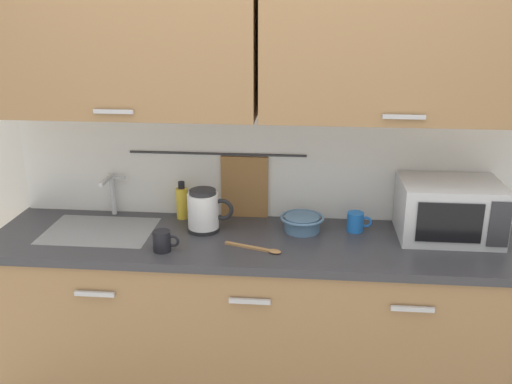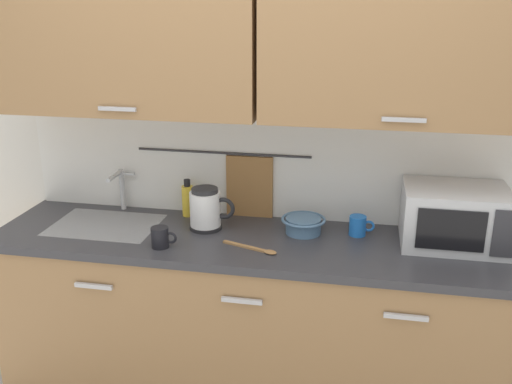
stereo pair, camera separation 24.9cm
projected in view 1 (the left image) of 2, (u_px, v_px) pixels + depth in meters
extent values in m
cube|color=#997047|center=(256.00, 325.00, 2.85)|extent=(2.50, 0.60, 0.86)
cube|color=#B7B7BC|center=(95.00, 294.00, 2.51)|extent=(0.18, 0.02, 0.02)
cube|color=#B7B7BC|center=(250.00, 301.00, 2.45)|extent=(0.18, 0.02, 0.02)
cube|color=#B7B7BC|center=(413.00, 309.00, 2.39)|extent=(0.18, 0.02, 0.02)
cube|color=#333338|center=(256.00, 242.00, 2.70)|extent=(2.53, 0.63, 0.04)
cube|color=#9EA0A5|center=(100.00, 239.00, 2.80)|extent=(0.52, 0.38, 0.09)
cube|color=silver|center=(262.00, 149.00, 2.89)|extent=(3.70, 0.06, 2.50)
cube|color=silver|center=(262.00, 165.00, 2.88)|extent=(2.50, 0.01, 0.55)
cube|color=#997047|center=(121.00, 39.00, 2.59)|extent=(1.24, 0.33, 0.70)
cube|color=#B7B7BC|center=(113.00, 111.00, 2.52)|extent=(0.18, 0.01, 0.02)
cube|color=#997047|center=(404.00, 40.00, 2.48)|extent=(1.24, 0.33, 0.70)
cube|color=#B7B7BC|center=(404.00, 117.00, 2.41)|extent=(0.18, 0.01, 0.02)
cylinder|color=#333338|center=(217.00, 154.00, 2.87)|extent=(0.90, 0.01, 0.01)
cube|color=olive|center=(245.00, 189.00, 2.92)|extent=(0.24, 0.02, 0.34)
cylinder|color=#B2B5BA|center=(113.00, 194.00, 2.96)|extent=(0.03, 0.03, 0.22)
cylinder|color=#B2B5BA|center=(106.00, 180.00, 2.86)|extent=(0.02, 0.16, 0.02)
cube|color=#B2B5BA|center=(119.00, 178.00, 2.93)|extent=(0.07, 0.02, 0.01)
cube|color=silver|center=(449.00, 209.00, 2.68)|extent=(0.46, 0.34, 0.27)
cube|color=black|center=(450.00, 223.00, 2.52)|extent=(0.29, 0.01, 0.18)
cube|color=#2D2D33|center=(500.00, 225.00, 2.50)|extent=(0.09, 0.01, 0.21)
cylinder|color=black|center=(204.00, 229.00, 2.78)|extent=(0.16, 0.16, 0.02)
cylinder|color=white|center=(203.00, 211.00, 2.75)|extent=(0.15, 0.15, 0.17)
cylinder|color=#262628|center=(203.00, 192.00, 2.72)|extent=(0.13, 0.13, 0.02)
torus|color=black|center=(222.00, 210.00, 2.74)|extent=(0.11, 0.02, 0.11)
cylinder|color=yellow|center=(182.00, 203.00, 2.92)|extent=(0.06, 0.06, 0.16)
cylinder|color=black|center=(181.00, 185.00, 2.89)|extent=(0.03, 0.03, 0.04)
cylinder|color=black|center=(162.00, 241.00, 2.55)|extent=(0.08, 0.08, 0.09)
torus|color=black|center=(173.00, 241.00, 2.54)|extent=(0.06, 0.01, 0.06)
cylinder|color=#4C7093|center=(302.00, 224.00, 2.77)|extent=(0.17, 0.17, 0.07)
torus|color=#4C7093|center=(302.00, 218.00, 2.76)|extent=(0.21, 0.21, 0.01)
cylinder|color=blue|center=(355.00, 222.00, 2.76)|extent=(0.08, 0.08, 0.09)
torus|color=blue|center=(366.00, 222.00, 2.76)|extent=(0.06, 0.01, 0.06)
cube|color=#9E7042|center=(247.00, 247.00, 2.59)|extent=(0.21, 0.09, 0.01)
ellipsoid|color=#9E7042|center=(275.00, 251.00, 2.54)|extent=(0.07, 0.06, 0.01)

